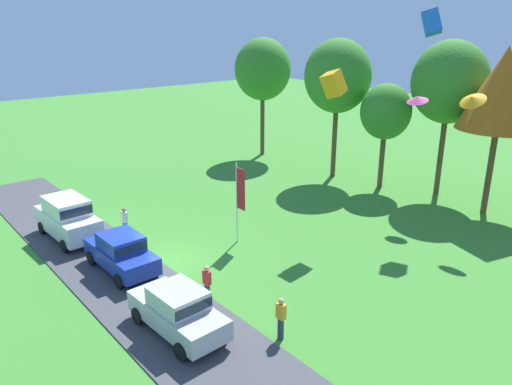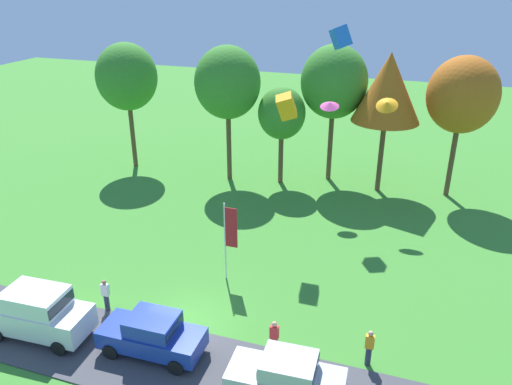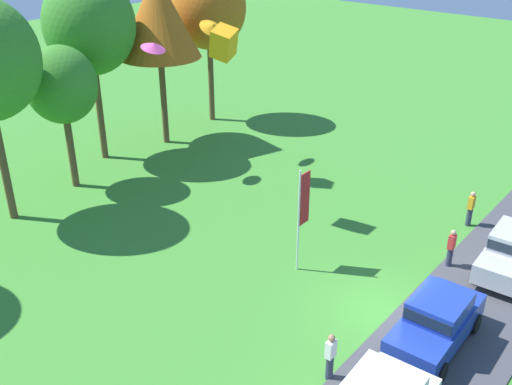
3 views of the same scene
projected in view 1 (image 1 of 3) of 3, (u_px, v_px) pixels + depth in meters
ground_plane at (169, 261)px, 24.64m from camera, size 120.00×120.00×0.00m
pavement_strip at (120, 277)px, 23.07m from camera, size 36.00×4.40×0.06m
car_suv_near_entrance at (68, 217)px, 26.73m from camera, size 4.68×2.22×2.28m
car_sedan_far_end at (121, 251)px, 23.30m from camera, size 4.44×2.03×1.84m
car_sedan_by_flagpole at (178, 309)px, 18.65m from camera, size 4.48×2.12×1.84m
person_beside_suv at (281, 318)px, 18.37m from camera, size 0.36×0.24×1.71m
person_on_lawn at (207, 284)px, 20.74m from camera, size 0.36×0.24×1.71m
person_watching_sky at (125, 222)px, 27.06m from camera, size 0.36×0.24×1.71m
tree_left_of_center at (263, 70)px, 41.80m from camera, size 4.70×4.70×9.93m
tree_center_back at (338, 76)px, 35.61m from camera, size 4.78×4.78×10.10m
tree_far_left at (386, 112)px, 33.81m from camera, size 3.45×3.45×7.28m
tree_right_of_center at (450, 82)px, 31.78m from camera, size 4.82×4.82×10.17m
tree_lone_near at (503, 89)px, 28.33m from camera, size 4.71×4.71×9.94m
flag_banner at (240, 194)px, 25.71m from camera, size 0.71×0.08×4.38m
kite_box_high_left at (432, 22)px, 27.24m from camera, size 1.59×1.27×1.61m
kite_delta_over_trees at (472, 99)px, 25.84m from camera, size 1.46×1.42×0.96m
kite_box_near_flag at (334, 84)px, 26.05m from camera, size 1.33×1.38×1.61m
kite_delta_high_right at (417, 99)px, 29.00m from camera, size 1.28×1.32×0.65m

